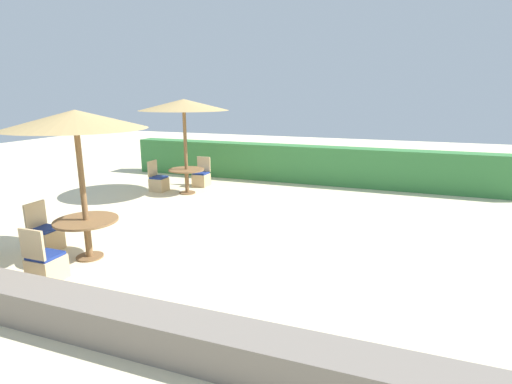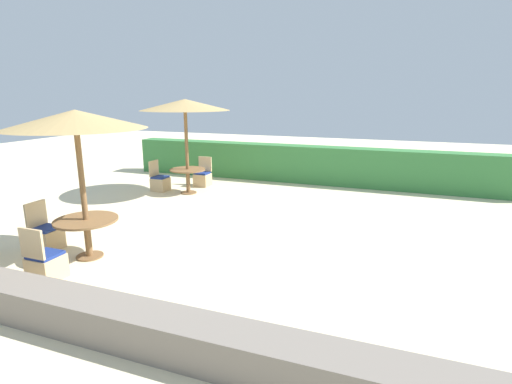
% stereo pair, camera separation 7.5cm
% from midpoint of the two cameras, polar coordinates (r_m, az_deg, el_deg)
% --- Properties ---
extents(ground_plane, '(40.00, 40.00, 0.00)m').
position_cam_midpoint_polar(ground_plane, '(8.18, -1.23, -7.08)').
color(ground_plane, beige).
extents(hedge_row, '(13.00, 0.70, 1.23)m').
position_cam_midpoint_polar(hedge_row, '(13.51, 8.15, 3.91)').
color(hedge_row, '#387A3D').
rests_on(hedge_row, ground_plane).
extents(stone_border, '(10.00, 0.56, 0.48)m').
position_cam_midpoint_polar(stone_border, '(5.22, -17.03, -17.77)').
color(stone_border, slate).
rests_on(stone_border, ground_plane).
extents(parasol_back_left, '(2.59, 2.59, 2.77)m').
position_cam_midpoint_polar(parasol_back_left, '(11.88, -9.94, 12.11)').
color(parasol_back_left, brown).
rests_on(parasol_back_left, ground_plane).
extents(round_table_back_left, '(1.05, 1.05, 0.74)m').
position_cam_midpoint_polar(round_table_back_left, '(12.10, -9.54, 2.52)').
color(round_table_back_left, brown).
rests_on(round_table_back_left, ground_plane).
extents(patio_chair_back_left_north, '(0.46, 0.46, 0.93)m').
position_cam_midpoint_polar(patio_chair_back_left_north, '(13.07, -7.45, 2.01)').
color(patio_chair_back_left_north, tan).
rests_on(patio_chair_back_left_north, ground_plane).
extents(patio_chair_back_left_west, '(0.46, 0.46, 0.93)m').
position_cam_midpoint_polar(patio_chair_back_left_west, '(12.66, -13.41, 1.36)').
color(patio_chair_back_left_west, tan).
rests_on(patio_chair_back_left_west, ground_plane).
extents(parasol_front_left, '(2.38, 2.38, 2.66)m').
position_cam_midpoint_polar(parasol_front_left, '(7.51, -24.14, 9.35)').
color(parasol_front_left, brown).
rests_on(parasol_front_left, ground_plane).
extents(round_table_front_left, '(1.12, 1.12, 0.73)m').
position_cam_midpoint_polar(round_table_front_left, '(7.85, -22.77, -4.61)').
color(round_table_front_left, brown).
rests_on(round_table_front_left, ground_plane).
extents(patio_chair_front_left_south, '(0.46, 0.46, 0.93)m').
position_cam_midpoint_polar(patio_chair_front_left_south, '(7.30, -27.60, -9.18)').
color(patio_chair_front_left_south, tan).
rests_on(patio_chair_front_left_south, ground_plane).
extents(patio_chair_front_left_west, '(0.46, 0.46, 0.93)m').
position_cam_midpoint_polar(patio_chair_front_left_west, '(8.68, -27.56, -5.63)').
color(patio_chair_front_left_west, tan).
rests_on(patio_chair_front_left_west, ground_plane).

